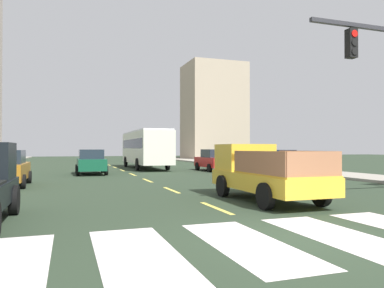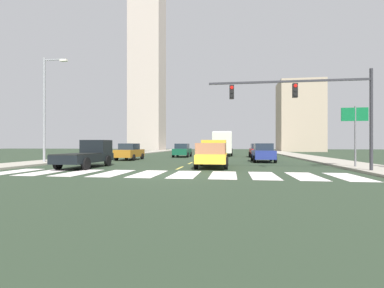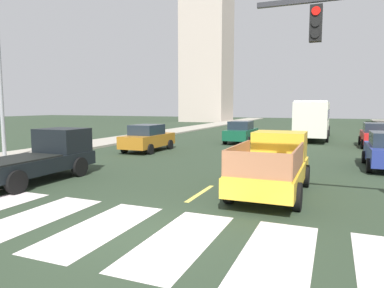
% 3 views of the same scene
% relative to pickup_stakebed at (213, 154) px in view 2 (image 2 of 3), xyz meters
% --- Properties ---
extents(ground_plane, '(160.00, 160.00, 0.00)m').
position_rel_pickup_stakebed_xyz_m(ground_plane, '(-2.22, -5.21, -0.94)').
color(ground_plane, '#283726').
extents(sidewalk_right, '(3.46, 110.00, 0.15)m').
position_rel_pickup_stakebed_xyz_m(sidewalk_right, '(10.41, 12.79, -0.86)').
color(sidewalk_right, '#9D9688').
rests_on(sidewalk_right, ground).
extents(sidewalk_left, '(3.46, 110.00, 0.15)m').
position_rel_pickup_stakebed_xyz_m(sidewalk_left, '(-14.85, 12.79, -0.86)').
color(sidewalk_left, '#9D9688').
rests_on(sidewalk_left, ground).
extents(crosswalk_stripe_0, '(1.37, 3.83, 0.01)m').
position_rel_pickup_stakebed_xyz_m(crosswalk_stripe_0, '(-11.57, -5.21, -0.93)').
color(crosswalk_stripe_0, silver).
rests_on(crosswalk_stripe_0, ground).
extents(crosswalk_stripe_1, '(1.37, 3.83, 0.01)m').
position_rel_pickup_stakebed_xyz_m(crosswalk_stripe_1, '(-9.49, -5.21, -0.93)').
color(crosswalk_stripe_1, silver).
rests_on(crosswalk_stripe_1, ground).
extents(crosswalk_stripe_2, '(1.37, 3.83, 0.01)m').
position_rel_pickup_stakebed_xyz_m(crosswalk_stripe_2, '(-7.41, -5.21, -0.93)').
color(crosswalk_stripe_2, silver).
rests_on(crosswalk_stripe_2, ground).
extents(crosswalk_stripe_3, '(1.37, 3.83, 0.01)m').
position_rel_pickup_stakebed_xyz_m(crosswalk_stripe_3, '(-5.34, -5.21, -0.93)').
color(crosswalk_stripe_3, silver).
rests_on(crosswalk_stripe_3, ground).
extents(crosswalk_stripe_4, '(1.37, 3.83, 0.01)m').
position_rel_pickup_stakebed_xyz_m(crosswalk_stripe_4, '(-3.26, -5.21, -0.93)').
color(crosswalk_stripe_4, silver).
rests_on(crosswalk_stripe_4, ground).
extents(crosswalk_stripe_5, '(1.37, 3.83, 0.01)m').
position_rel_pickup_stakebed_xyz_m(crosswalk_stripe_5, '(-1.18, -5.21, -0.93)').
color(crosswalk_stripe_5, silver).
rests_on(crosswalk_stripe_5, ground).
extents(crosswalk_stripe_6, '(1.37, 3.83, 0.01)m').
position_rel_pickup_stakebed_xyz_m(crosswalk_stripe_6, '(0.90, -5.21, -0.93)').
color(crosswalk_stripe_6, silver).
rests_on(crosswalk_stripe_6, ground).
extents(crosswalk_stripe_7, '(1.37, 3.83, 0.01)m').
position_rel_pickup_stakebed_xyz_m(crosswalk_stripe_7, '(2.98, -5.21, -0.93)').
color(crosswalk_stripe_7, silver).
rests_on(crosswalk_stripe_7, ground).
extents(crosswalk_stripe_8, '(1.37, 3.83, 0.01)m').
position_rel_pickup_stakebed_xyz_m(crosswalk_stripe_8, '(5.06, -5.21, -0.93)').
color(crosswalk_stripe_8, silver).
rests_on(crosswalk_stripe_8, ground).
extents(crosswalk_stripe_9, '(1.37, 3.83, 0.01)m').
position_rel_pickup_stakebed_xyz_m(crosswalk_stripe_9, '(7.14, -5.21, -0.93)').
color(crosswalk_stripe_9, silver).
rests_on(crosswalk_stripe_9, ground).
extents(lane_dash_0, '(0.16, 2.40, 0.01)m').
position_rel_pickup_stakebed_xyz_m(lane_dash_0, '(-2.22, -1.21, -0.93)').
color(lane_dash_0, '#E4CE51').
rests_on(lane_dash_0, ground).
extents(lane_dash_1, '(0.16, 2.40, 0.01)m').
position_rel_pickup_stakebed_xyz_m(lane_dash_1, '(-2.22, 3.79, -0.93)').
color(lane_dash_1, '#E4CE51').
rests_on(lane_dash_1, ground).
extents(lane_dash_2, '(0.16, 2.40, 0.01)m').
position_rel_pickup_stakebed_xyz_m(lane_dash_2, '(-2.22, 8.79, -0.93)').
color(lane_dash_2, '#E4CE51').
rests_on(lane_dash_2, ground).
extents(lane_dash_3, '(0.16, 2.40, 0.01)m').
position_rel_pickup_stakebed_xyz_m(lane_dash_3, '(-2.22, 13.79, -0.93)').
color(lane_dash_3, '#E4CE51').
rests_on(lane_dash_3, ground).
extents(lane_dash_4, '(0.16, 2.40, 0.01)m').
position_rel_pickup_stakebed_xyz_m(lane_dash_4, '(-2.22, 18.79, -0.93)').
color(lane_dash_4, '#E4CE51').
rests_on(lane_dash_4, ground).
extents(lane_dash_5, '(0.16, 2.40, 0.01)m').
position_rel_pickup_stakebed_xyz_m(lane_dash_5, '(-2.22, 23.79, -0.93)').
color(lane_dash_5, '#E4CE51').
rests_on(lane_dash_5, ground).
extents(lane_dash_6, '(0.16, 2.40, 0.01)m').
position_rel_pickup_stakebed_xyz_m(lane_dash_6, '(-2.22, 28.79, -0.93)').
color(lane_dash_6, '#E4CE51').
rests_on(lane_dash_6, ground).
extents(lane_dash_7, '(0.16, 2.40, 0.01)m').
position_rel_pickup_stakebed_xyz_m(lane_dash_7, '(-2.22, 33.79, -0.93)').
color(lane_dash_7, '#E4CE51').
rests_on(lane_dash_7, ground).
extents(pickup_stakebed, '(2.18, 5.20, 1.96)m').
position_rel_pickup_stakebed_xyz_m(pickup_stakebed, '(0.00, 0.00, 0.00)').
color(pickup_stakebed, gold).
rests_on(pickup_stakebed, ground).
extents(pickup_dark, '(2.18, 5.20, 1.96)m').
position_rel_pickup_stakebed_xyz_m(pickup_dark, '(-8.82, -1.52, -0.02)').
color(pickup_dark, black).
rests_on(pickup_dark, ground).
extents(city_bus, '(2.72, 10.80, 3.32)m').
position_rel_pickup_stakebed_xyz_m(city_bus, '(0.13, 20.89, 1.02)').
color(city_bus, silver).
rests_on(city_bus, ground).
extents(sedan_near_left, '(2.02, 4.40, 1.72)m').
position_rel_pickup_stakebed_xyz_m(sedan_near_left, '(4.61, 15.70, -0.08)').
color(sedan_near_left, red).
rests_on(sedan_near_left, ground).
extents(sedan_near_right, '(2.02, 4.40, 1.72)m').
position_rel_pickup_stakebed_xyz_m(sedan_near_right, '(-4.91, 14.91, -0.08)').
color(sedan_near_right, '#124D32').
rests_on(sedan_near_right, ground).
extents(sedan_mid, '(2.02, 4.40, 1.72)m').
position_rel_pickup_stakebed_xyz_m(sedan_mid, '(-9.24, 7.72, -0.08)').
color(sedan_mid, '#A5681B').
rests_on(sedan_mid, ground).
extents(sedan_far, '(2.02, 4.40, 1.72)m').
position_rel_pickup_stakebed_xyz_m(sedan_far, '(4.24, 6.29, -0.08)').
color(sedan_far, navy).
rests_on(sedan_far, ground).
extents(traffic_signal_gantry, '(9.43, 0.27, 6.00)m').
position_rel_pickup_stakebed_xyz_m(traffic_signal_gantry, '(6.24, -2.91, 3.28)').
color(traffic_signal_gantry, '#2D2D33').
rests_on(traffic_signal_gantry, ground).
extents(direction_sign_green, '(1.70, 0.12, 4.20)m').
position_rel_pickup_stakebed_xyz_m(direction_sign_green, '(9.52, -0.20, 2.10)').
color(direction_sign_green, slate).
rests_on(direction_sign_green, ground).
extents(streetlight_left, '(2.20, 0.28, 9.00)m').
position_rel_pickup_stakebed_xyz_m(streetlight_left, '(-14.28, 1.44, 4.03)').
color(streetlight_left, gray).
rests_on(streetlight_left, ground).
extents(tower_tall_centre, '(8.18, 7.80, 53.91)m').
position_rel_pickup_stakebed_xyz_m(tower_tall_centre, '(-20.54, 50.28, 26.02)').
color(tower_tall_centre, '#B6A79A').
rests_on(tower_tall_centre, ground).
extents(block_mid_left, '(9.38, 7.90, 15.82)m').
position_rel_pickup_stakebed_xyz_m(block_mid_left, '(16.70, 45.47, 6.97)').
color(block_mid_left, tan).
rests_on(block_mid_left, ground).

